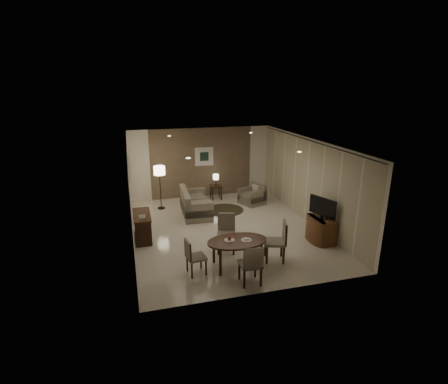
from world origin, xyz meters
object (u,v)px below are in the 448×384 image
object	(u,v)px
dining_table	(237,253)
sofa	(196,202)
tv_cabinet	(321,229)
chair_far	(226,234)
console_desk	(143,227)
side_table	(216,192)
chair_near	(250,264)
armchair	(252,194)
chair_right	(275,241)
chair_left	(196,257)
floor_lamp	(160,188)

from	to	relation	value
dining_table	sofa	size ratio (longest dim) A/B	0.81
tv_cabinet	chair_far	world-z (taller)	chair_far
console_desk	side_table	distance (m)	4.15
chair_near	console_desk	bearing A→B (deg)	-52.60
chair_near	side_table	bearing A→B (deg)	-95.32
armchair	tv_cabinet	bearing A→B (deg)	-7.15
chair_far	chair_right	xyz separation A→B (m)	(1.04, -0.80, 0.02)
chair_left	sofa	world-z (taller)	chair_left
floor_lamp	chair_near	bearing A→B (deg)	-75.27
armchair	console_desk	bearing A→B (deg)	-83.25
chair_right	sofa	bearing A→B (deg)	-144.17
chair_near	armchair	world-z (taller)	chair_near
tv_cabinet	dining_table	size ratio (longest dim) A/B	0.61
chair_far	chair_right	world-z (taller)	chair_right
tv_cabinet	side_table	xyz separation A→B (m)	(-1.97, 4.45, -0.08)
dining_table	floor_lamp	distance (m)	4.91
chair_far	armchair	xyz separation A→B (m)	(1.97, 3.46, -0.14)
tv_cabinet	chair_far	distance (m)	2.79
dining_table	chair_near	world-z (taller)	chair_near
chair_far	side_table	bearing A→B (deg)	96.52
chair_far	armchair	distance (m)	3.98
chair_near	armchair	distance (m)	5.44
chair_left	tv_cabinet	bearing A→B (deg)	-86.16
tv_cabinet	sofa	world-z (taller)	sofa
tv_cabinet	chair_near	size ratio (longest dim) A/B	0.93
chair_left	chair_right	world-z (taller)	chair_right
chair_left	side_table	distance (m)	5.57
sofa	tv_cabinet	bearing A→B (deg)	-132.66
chair_near	chair_left	bearing A→B (deg)	-32.29
chair_far	floor_lamp	distance (m)	4.08
tv_cabinet	sofa	xyz separation A→B (m)	(-3.03, 3.07, 0.08)
dining_table	console_desk	bearing A→B (deg)	133.68
chair_far	armchair	size ratio (longest dim) A/B	1.24
dining_table	chair_left	xyz separation A→B (m)	(-1.03, -0.07, 0.09)
console_desk	armchair	distance (m)	4.57
chair_left	chair_right	size ratio (longest dim) A/B	0.84
chair_near	chair_left	distance (m)	1.30
chair_right	armchair	bearing A→B (deg)	-175.41
console_desk	armchair	world-z (taller)	console_desk
side_table	console_desk	bearing A→B (deg)	-134.73
tv_cabinet	floor_lamp	world-z (taller)	floor_lamp
chair_far	armchair	world-z (taller)	chair_far
chair_left	console_desk	bearing A→B (deg)	17.34
armchair	side_table	distance (m)	1.47
dining_table	armchair	distance (m)	4.72
dining_table	chair_right	bearing A→B (deg)	2.23
console_desk	floor_lamp	bearing A→B (deg)	72.67
chair_left	side_table	world-z (taller)	chair_left
console_desk	chair_right	world-z (taller)	chair_right
console_desk	armchair	xyz separation A→B (m)	(4.08, 2.05, -0.01)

